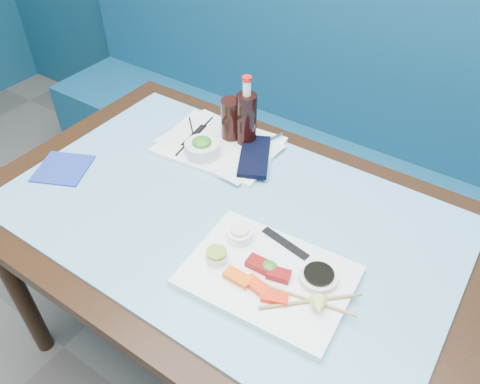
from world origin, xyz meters
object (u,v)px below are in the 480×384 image
Objects in this scene: booth_bench at (339,165)px; dining_table at (228,235)px; serving_tray at (219,146)px; seaweed_bowl at (202,149)px; cola_bottle_body at (246,121)px; cola_glass at (231,119)px; sashimi_plate at (268,276)px; blue_napkin at (63,168)px.

dining_table is (0.00, -0.84, 0.29)m from booth_bench.
serving_tray is 0.08m from seaweed_bowl.
seaweed_bowl is (-0.01, -0.07, 0.03)m from serving_tray.
cola_glass is at bearing -174.41° from cola_bottle_body.
cola_glass reaches higher than dining_table.
serving_tray is 0.12m from cola_bottle_body.
booth_bench reaches higher than cola_glass.
dining_table is at bearing -37.47° from seaweed_bowl.
serving_tray is (-0.20, -0.61, 0.39)m from booth_bench.
cola_bottle_body is (0.05, 0.01, 0.01)m from cola_glass.
cola_glass reaches higher than sashimi_plate.
dining_table is 13.01× the size of seaweed_bowl.
sashimi_plate is 1.06× the size of serving_tray.
cola_bottle_body is at bearing 61.15° from seaweed_bowl.
serving_tray is 2.69× the size of cola_glass.
cola_glass is (-0.40, 0.42, 0.07)m from sashimi_plate.
seaweed_bowl is at bearing -106.90° from booth_bench.
seaweed_bowl is at bearing -103.73° from serving_tray.
serving_tray reaches higher than dining_table.
sashimi_plate is 3.59× the size of seaweed_bowl.
booth_bench reaches higher than cola_bottle_body.
cola_glass is at bearing 129.78° from sashimi_plate.
blue_napkin reaches higher than dining_table.
cola_bottle_body reaches higher than blue_napkin.
serving_tray is 2.43× the size of blue_napkin.
seaweed_bowl is 0.16m from cola_bottle_body.
booth_bench is 0.89m from dining_table.
seaweed_bowl is at bearing 142.53° from dining_table.
serving_tray is 1.99× the size of cola_bottle_body.
serving_tray is at bearing 82.41° from seaweed_bowl.
booth_bench reaches higher than sashimi_plate.
blue_napkin is (-0.33, -0.36, -0.00)m from serving_tray.
cola_glass reaches higher than blue_napkin.
sashimi_plate is 0.55m from cola_bottle_body.
cola_glass is 0.54m from blue_napkin.
sashimi_plate is 2.11× the size of cola_bottle_body.
sashimi_plate is at bearing -47.79° from serving_tray.
booth_bench is at bearing 98.54° from sashimi_plate.
booth_bench is at bearing 76.37° from cola_bottle_body.
blue_napkin is at bearing -138.48° from serving_tray.
cola_bottle_body is at bearing 36.93° from serving_tray.
cola_glass reaches higher than serving_tray.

